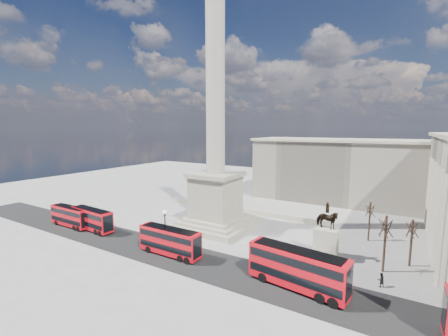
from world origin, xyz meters
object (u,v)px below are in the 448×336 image
object	(u,v)px
nelsons_column	(216,162)
pedestrian_crossing	(272,250)
red_bus_c	(298,268)
red_bus_e	(71,216)
equestrian_statue	(326,239)
victorian_lamp	(165,229)
pedestrian_walking	(284,264)
red_bus_b	(170,241)
red_bus_a	(92,219)
pedestrian_standing	(381,280)

from	to	relation	value
nelsons_column	pedestrian_crossing	distance (m)	20.59
red_bus_c	red_bus_e	bearing A→B (deg)	-171.81
nelsons_column	equestrian_statue	bearing A→B (deg)	-10.14
victorian_lamp	pedestrian_walking	distance (m)	18.20
red_bus_b	equestrian_statue	distance (m)	23.63
red_bus_a	red_bus_b	size ratio (longest dim) A/B	0.99
victorian_lamp	equestrian_statue	bearing A→B (deg)	28.96
red_bus_c	victorian_lamp	world-z (taller)	victorian_lamp
pedestrian_walking	victorian_lamp	bearing A→B (deg)	-151.50
nelsons_column	red_bus_a	xyz separation A→B (m)	(-18.90, -14.37, -10.72)
victorian_lamp	pedestrian_walking	xyz separation A→B (m)	(17.25, 4.78, -3.33)
nelsons_column	pedestrian_crossing	world-z (taller)	nelsons_column
pedestrian_walking	red_bus_b	bearing A→B (deg)	-152.28
red_bus_e	pedestrian_walking	xyz separation A→B (m)	(42.67, 4.22, -1.24)
red_bus_b	pedestrian_walking	xyz separation A→B (m)	(16.68, 4.38, -1.36)
red_bus_b	equestrian_statue	bearing A→B (deg)	28.99
equestrian_statue	pedestrian_standing	world-z (taller)	equestrian_statue
red_bus_c	equestrian_statue	distance (m)	10.84
victorian_lamp	pedestrian_walking	size ratio (longest dim) A/B	4.07
pedestrian_crossing	red_bus_a	bearing A→B (deg)	62.58
nelsons_column	victorian_lamp	size ratio (longest dim) A/B	6.97
red_bus_e	red_bus_c	bearing A→B (deg)	0.68
pedestrian_walking	pedestrian_standing	size ratio (longest dim) A/B	0.97
victorian_lamp	red_bus_a	bearing A→B (deg)	176.07
red_bus_a	red_bus_b	bearing A→B (deg)	0.94
red_bus_a	victorian_lamp	xyz separation A→B (m)	(19.80, -1.36, 2.02)
red_bus_e	pedestrian_crossing	distance (m)	40.25
pedestrian_standing	pedestrian_crossing	distance (m)	15.01
pedestrian_standing	victorian_lamp	bearing A→B (deg)	-26.96
nelsons_column	equestrian_statue	world-z (taller)	nelsons_column
red_bus_a	equestrian_statue	distance (m)	42.38
red_bus_c	pedestrian_walking	world-z (taller)	red_bus_c
victorian_lamp	pedestrian_standing	world-z (taller)	victorian_lamp
red_bus_a	red_bus_e	world-z (taller)	red_bus_a
equestrian_statue	red_bus_e	bearing A→B (deg)	-166.50
red_bus_c	victorian_lamp	size ratio (longest dim) A/B	1.74
equestrian_statue	pedestrian_standing	size ratio (longest dim) A/B	4.72
equestrian_statue	pedestrian_crossing	size ratio (longest dim) A/B	4.41
red_bus_e	pedestrian_crossing	bearing A→B (deg)	11.09
red_bus_c	equestrian_statue	size ratio (longest dim) A/B	1.45
red_bus_c	pedestrian_walking	distance (m)	5.18
red_bus_c	red_bus_e	xyz separation A→B (m)	(-45.75, -0.42, -0.48)
red_bus_b	red_bus_c	world-z (taller)	red_bus_c
red_bus_b	pedestrian_walking	world-z (taller)	red_bus_b
red_bus_b	red_bus_e	world-z (taller)	red_bus_b
red_bus_b	victorian_lamp	distance (m)	2.09
victorian_lamp	equestrian_statue	world-z (taller)	equestrian_statue
red_bus_b	pedestrian_standing	world-z (taller)	red_bus_b
nelsons_column	red_bus_c	distance (m)	27.84
red_bus_e	red_bus_a	bearing A→B (deg)	8.34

